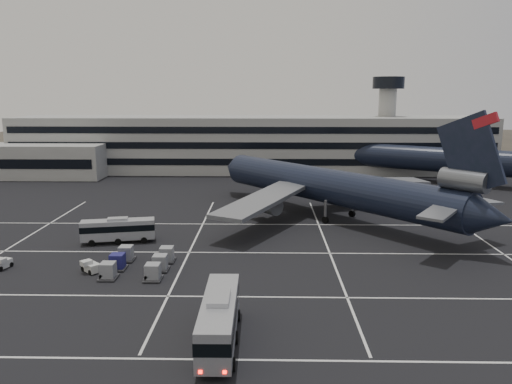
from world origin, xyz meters
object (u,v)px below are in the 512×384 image
(uld_cluster, at_px, (139,262))
(bus_near, at_px, (219,317))
(trijet_main, at_px, (333,187))
(bus_far, at_px, (118,229))
(tug_a, at_px, (1,264))

(uld_cluster, bearing_deg, bus_near, -57.23)
(bus_near, xyz_separation_m, uld_cluster, (-10.89, 16.92, -1.37))
(trijet_main, relative_size, bus_near, 4.00)
(uld_cluster, bearing_deg, trijet_main, 44.12)
(bus_far, xyz_separation_m, tug_a, (-10.63, -10.58, -1.28))
(trijet_main, bearing_deg, uld_cluster, -176.10)
(tug_a, bearing_deg, bus_near, -14.74)
(trijet_main, xyz_separation_m, tug_a, (-41.48, -24.54, -4.63))
(trijet_main, height_order, uld_cluster, trijet_main)
(bus_near, bearing_deg, bus_far, 120.19)
(tug_a, distance_m, uld_cluster, 16.11)
(trijet_main, distance_m, bus_near, 44.10)
(trijet_main, xyz_separation_m, bus_far, (-30.86, -13.96, -3.36))
(trijet_main, bearing_deg, tug_a, 170.38)
(bus_near, relative_size, tug_a, 4.86)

